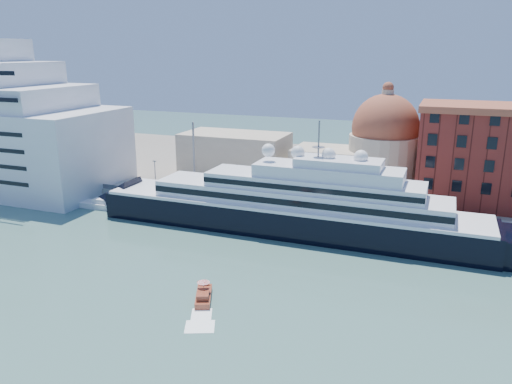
% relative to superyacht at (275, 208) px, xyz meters
% --- Properties ---
extents(ground, '(400.00, 400.00, 0.00)m').
position_rel_superyacht_xyz_m(ground, '(-4.44, -23.00, -4.80)').
color(ground, '#375F56').
rests_on(ground, ground).
extents(quay, '(180.00, 10.00, 2.50)m').
position_rel_superyacht_xyz_m(quay, '(-4.44, 11.00, -3.55)').
color(quay, gray).
rests_on(quay, ground).
extents(land, '(260.00, 72.00, 2.00)m').
position_rel_superyacht_xyz_m(land, '(-4.44, 52.00, -3.80)').
color(land, slate).
rests_on(land, ground).
extents(quay_fence, '(180.00, 0.10, 1.20)m').
position_rel_superyacht_xyz_m(quay_fence, '(-4.44, 6.50, -1.70)').
color(quay_fence, slate).
rests_on(quay_fence, quay).
extents(superyacht, '(92.98, 12.89, 27.79)m').
position_rel_superyacht_xyz_m(superyacht, '(0.00, 0.00, 0.00)').
color(superyacht, black).
rests_on(superyacht, ground).
extents(service_barge, '(11.57, 4.40, 2.56)m').
position_rel_superyacht_xyz_m(service_barge, '(-45.89, -1.01, -4.06)').
color(service_barge, white).
rests_on(service_barge, ground).
extents(water_taxi, '(4.72, 7.12, 3.22)m').
position_rel_superyacht_xyz_m(water_taxi, '(-0.05, -33.79, -4.02)').
color(water_taxi, maroon).
rests_on(water_taxi, ground).
extents(church, '(66.00, 18.00, 25.50)m').
position_rel_superyacht_xyz_m(church, '(1.95, 34.72, 6.11)').
color(church, beige).
rests_on(church, land).
extents(lamp_posts, '(120.80, 2.40, 18.00)m').
position_rel_superyacht_xyz_m(lamp_posts, '(-17.10, 9.27, 5.05)').
color(lamp_posts, slate).
rests_on(lamp_posts, quay).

